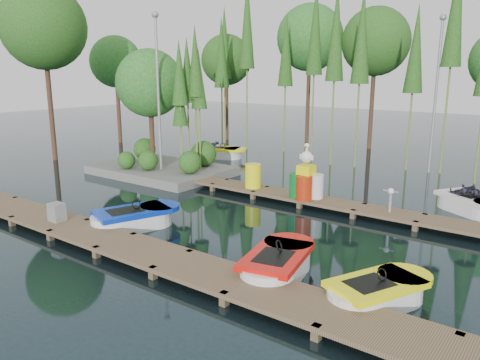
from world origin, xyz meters
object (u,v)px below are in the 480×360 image
Objects in this scene: boat_red at (277,265)px; utility_cabinet at (57,212)px; boat_blue at (134,219)px; yellow_barrel at (253,176)px; boat_yellow_far at (221,153)px; island at (159,106)px; drum_cluster at (306,182)px.

boat_red is 7.27m from utility_cabinet.
yellow_barrel is at bearing 102.81° from boat_blue.
island is at bearing -87.80° from boat_yellow_far.
island is 6.46m from yellow_barrel.
utility_cabinet is 0.28× the size of drum_cluster.
utility_cabinet is at bearing -108.83° from yellow_barrel.
boat_yellow_far reaches higher than boat_blue.
drum_cluster reaches higher than boat_blue.
island is at bearing 114.50° from utility_cabinet.
utility_cabinet is at bearing -117.14° from boat_blue.
yellow_barrel is 2.42m from drum_cluster.
island reaches higher than yellow_barrel.
utility_cabinet is (3.68, -12.45, 0.29)m from boat_yellow_far.
boat_red is at bearing 10.11° from utility_cabinet.
island is 2.24× the size of boat_yellow_far.
boat_red is 7.46m from yellow_barrel.
boat_red is at bearing 17.07° from boat_blue.
island is 12.86m from boat_red.
boat_red is 3.19× the size of yellow_barrel.
boat_yellow_far reaches higher than boat_red.
boat_blue is 5.50m from yellow_barrel.
drum_cluster is at bearing -6.45° from island.
utility_cabinet is 7.40m from yellow_barrel.
island reaches higher than utility_cabinet.
yellow_barrel is at bearing 176.37° from drum_cluster.
boat_yellow_far is (-5.37, 10.89, 0.02)m from boat_blue.
drum_cluster is at bearing 79.61° from boat_blue.
boat_blue is 5.47m from boat_red.
yellow_barrel reaches higher than utility_cabinet.
boat_yellow_far is (-0.13, 4.66, -2.89)m from island.
boat_blue reaches higher than boat_red.
boat_red is (5.46, -0.29, -0.01)m from boat_blue.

